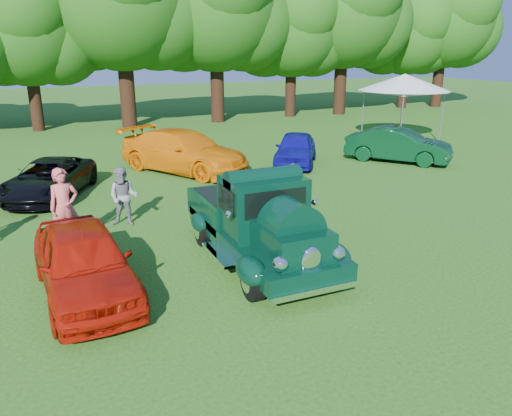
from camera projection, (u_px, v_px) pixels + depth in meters
name	position (u px, v px, depth m)	size (l,w,h in m)	color
ground	(252.00, 275.00, 10.89)	(120.00, 120.00, 0.00)	#1D4E12
hero_pickup	(259.00, 223.00, 11.46)	(2.44, 5.24, 2.05)	black
red_convertible	(84.00, 262.00, 9.84)	(1.69, 4.19, 1.43)	#A01306
back_car_black	(49.00, 179.00, 16.48)	(2.03, 4.41, 1.22)	black
back_car_orange	(184.00, 151.00, 19.81)	(2.29, 5.63, 1.64)	orange
back_car_blue	(296.00, 149.00, 21.08)	(1.59, 3.95, 1.35)	#0E0B83
back_car_green	(398.00, 145.00, 21.56)	(1.54, 4.41, 1.45)	black
spectator_pink	(64.00, 207.00, 12.30)	(0.72, 0.47, 1.97)	#CB5354
spectator_grey	(123.00, 197.00, 13.73)	(0.80, 0.63, 1.65)	gray
canopy_tent	(404.00, 83.00, 25.71)	(5.04, 5.04, 3.47)	silver
tree_line	(104.00, 13.00, 29.58)	(63.64, 10.41, 11.78)	#321B10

